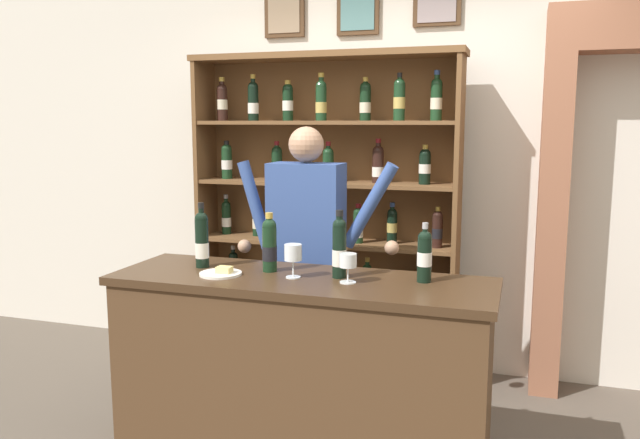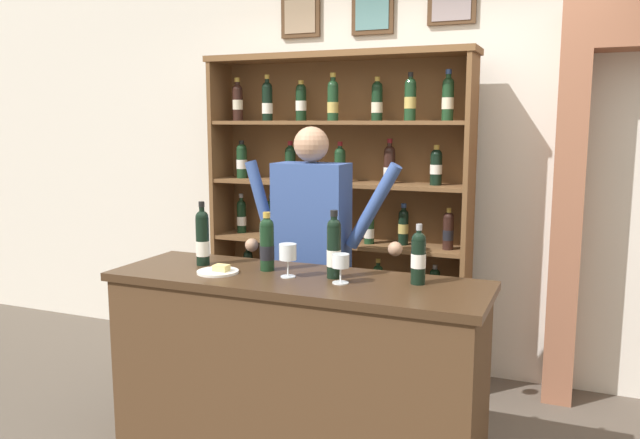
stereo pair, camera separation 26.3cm
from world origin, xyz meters
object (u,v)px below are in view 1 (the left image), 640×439
(wine_shelf, at_px, (326,208))
(tasting_bottle_rosso, at_px, (339,247))
(tasting_bottle_super_tuscan, at_px, (270,244))
(tasting_bottle_brunello, at_px, (425,255))
(wine_glass_spare, at_px, (293,254))
(cheese_plate, at_px, (221,273))
(wine_glass_center, at_px, (348,262))
(shopkeeper, at_px, (307,240))
(tasting_counter, at_px, (301,377))
(tasting_bottle_chianti, at_px, (202,239))

(wine_shelf, xyz_separation_m, tasting_bottle_rosso, (0.46, -1.24, -0.01))
(tasting_bottle_rosso, bearing_deg, tasting_bottle_super_tuscan, 177.16)
(tasting_bottle_super_tuscan, distance_m, tasting_bottle_rosso, 0.36)
(tasting_bottle_brunello, bearing_deg, tasting_bottle_super_tuscan, -178.19)
(wine_glass_spare, xyz_separation_m, cheese_plate, (-0.35, -0.06, -0.11))
(tasting_bottle_rosso, relative_size, wine_glass_center, 2.37)
(shopkeeper, bearing_deg, tasting_bottle_rosso, -58.02)
(wine_glass_spare, bearing_deg, wine_shelf, 100.82)
(shopkeeper, bearing_deg, tasting_counter, -73.47)
(shopkeeper, relative_size, tasting_bottle_chianti, 5.14)
(wine_shelf, bearing_deg, wine_glass_spare, -79.18)
(tasting_bottle_chianti, bearing_deg, wine_shelf, 78.02)
(tasting_bottle_brunello, xyz_separation_m, wine_glass_spare, (-0.60, -0.11, -0.01))
(wine_shelf, xyz_separation_m, tasting_bottle_chianti, (-0.26, -1.24, -0.01))
(tasting_bottle_brunello, height_order, wine_glass_spare, tasting_bottle_brunello)
(tasting_counter, height_order, tasting_bottle_rosso, tasting_bottle_rosso)
(tasting_bottle_chianti, bearing_deg, tasting_counter, -5.49)
(shopkeeper, xyz_separation_m, wine_glass_spare, (0.16, -0.65, 0.06))
(wine_shelf, relative_size, tasting_bottle_brunello, 7.83)
(wine_shelf, xyz_separation_m, tasting_counter, (0.28, -1.29, -0.65))
(tasting_bottle_chianti, distance_m, tasting_bottle_super_tuscan, 0.36)
(shopkeeper, xyz_separation_m, tasting_bottle_rosso, (0.36, -0.58, 0.09))
(tasting_bottle_super_tuscan, relative_size, wine_glass_spare, 1.82)
(wine_glass_spare, bearing_deg, tasting_bottle_chianti, 172.61)
(wine_shelf, height_order, cheese_plate, wine_shelf)
(tasting_bottle_brunello, relative_size, cheese_plate, 1.36)
(wine_shelf, height_order, wine_glass_center, wine_shelf)
(tasting_bottle_brunello, bearing_deg, cheese_plate, -169.96)
(wine_glass_center, bearing_deg, tasting_bottle_chianti, 174.18)
(tasting_counter, distance_m, tasting_bottle_chianti, 0.84)
(tasting_bottle_rosso, xyz_separation_m, cheese_plate, (-0.55, -0.13, -0.14))
(shopkeeper, height_order, wine_glass_center, shopkeeper)
(tasting_bottle_chianti, bearing_deg, tasting_bottle_rosso, 0.18)
(wine_glass_center, bearing_deg, tasting_bottle_rosso, 128.31)
(tasting_bottle_chianti, bearing_deg, wine_glass_spare, -7.39)
(tasting_bottle_chianti, relative_size, tasting_bottle_super_tuscan, 1.13)
(tasting_counter, bearing_deg, tasting_bottle_chianti, 174.51)
(tasting_counter, xyz_separation_m, wine_glass_center, (0.24, -0.03, 0.59))
(tasting_counter, height_order, tasting_bottle_super_tuscan, tasting_bottle_super_tuscan)
(wine_shelf, bearing_deg, cheese_plate, -94.05)
(tasting_counter, height_order, tasting_bottle_brunello, tasting_bottle_brunello)
(tasting_bottle_super_tuscan, height_order, cheese_plate, tasting_bottle_super_tuscan)
(tasting_bottle_super_tuscan, relative_size, tasting_bottle_rosso, 0.90)
(wine_glass_spare, distance_m, cheese_plate, 0.37)
(wine_glass_center, relative_size, cheese_plate, 0.67)
(tasting_bottle_super_tuscan, bearing_deg, tasting_bottle_chianti, -176.78)
(wine_shelf, distance_m, shopkeeper, 0.67)
(tasting_counter, distance_m, tasting_bottle_rosso, 0.67)
(tasting_bottle_brunello, bearing_deg, wine_glass_spare, -169.53)
(tasting_bottle_chianti, xyz_separation_m, wine_glass_spare, (0.51, -0.07, -0.03))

